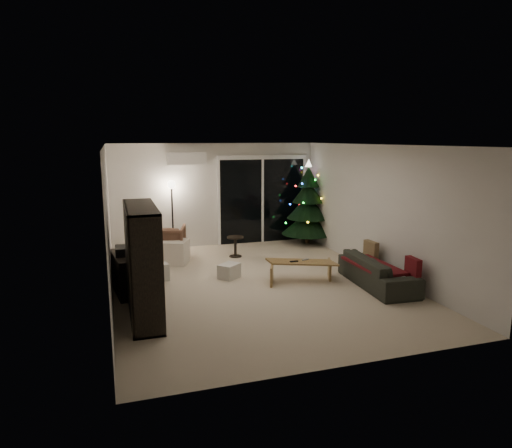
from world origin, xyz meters
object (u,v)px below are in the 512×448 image
Objects in this scene: bookshelf at (128,263)px; media_cabinet at (127,274)px; sofa at (378,271)px; armchair at (166,242)px; christmas_tree at (308,202)px; coffee_table at (301,271)px.

media_cabinet is (0.00, 1.19, -0.50)m from bookshelf.
bookshelf is at bearing 96.50° from sofa.
armchair is 3.68m from christmas_tree.
coffee_table is at bearing -13.73° from media_cabinet.
coffee_table is (3.09, 0.85, -0.64)m from bookshelf.
media_cabinet is at bearing 108.85° from bookshelf.
coffee_table is (-1.21, 0.65, -0.08)m from sofa.
bookshelf is 4.34m from sofa.
armchair is at bearing 155.24° from coffee_table.
sofa is 1.37m from coffee_table.
media_cabinet is 3.12m from coffee_table.
media_cabinet reaches higher than sofa.
armchair is (0.91, 2.04, 0.04)m from media_cabinet.
christmas_tree is at bearing 21.94° from media_cabinet.
bookshelf is 3.27m from coffee_table.
media_cabinet is 0.88× the size of coffee_table.
media_cabinet is 1.30× the size of armchair.
sofa is at bearing 21.49° from bookshelf.
bookshelf is 3.38m from armchair.
armchair is at bearing 58.59° from media_cabinet.
christmas_tree is at bearing 58.48° from bookshelf.
bookshelf is 1.29m from media_cabinet.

